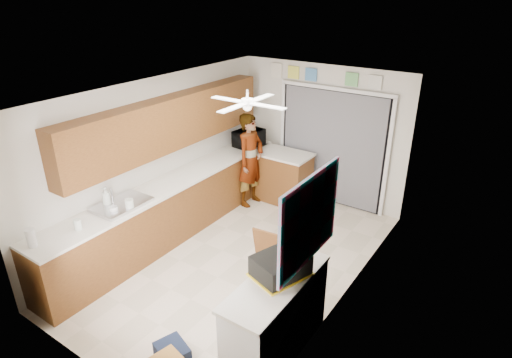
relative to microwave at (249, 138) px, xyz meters
The scene contains 40 objects.
floor 2.56m from the microwave, 58.05° to the right, with size 5.00×5.00×0.00m, color beige.
ceiling 2.70m from the microwave, 58.05° to the right, with size 5.00×5.00×0.00m, color white.
wall_back 1.35m from the microwave, 23.85° to the left, with size 3.20×3.20×0.00m, color silver.
wall_front 4.63m from the microwave, 74.67° to the right, with size 3.20×3.20×0.00m, color silver.
wall_left 2.00m from the microwave, 100.91° to the right, with size 5.00×5.00×0.00m, color silver.
wall_right 3.44m from the microwave, 34.78° to the right, with size 5.00×5.00×0.00m, color silver.
left_base_cabinets 2.06m from the microwave, 92.28° to the right, with size 0.60×4.80×0.90m, color brown.
left_countertop 1.97m from the microwave, 91.98° to the right, with size 0.62×4.80×0.04m, color white.
upper_cabinets 1.91m from the microwave, 97.06° to the right, with size 0.32×4.00×0.80m, color brown.
sink_basin 2.96m from the microwave, 91.31° to the right, with size 0.50×0.76×0.06m, color silver.
faucet 2.97m from the microwave, 94.98° to the right, with size 0.03×0.03×0.22m, color silver.
peninsula_base 0.97m from the microwave, ahead, with size 1.00×0.60×0.90m, color brown.
peninsula_top 0.74m from the microwave, ahead, with size 1.04×0.64×0.04m, color white.
back_opening_recess 1.56m from the microwave, 19.12° to the left, with size 2.00×0.06×2.10m, color black.
curtain_panel 1.55m from the microwave, 17.72° to the left, with size 1.90×0.03×2.05m, color slate.
door_trim_left 0.66m from the microwave, 46.74° to the left, with size 0.06×0.04×2.10m, color white.
door_trim_right 2.54m from the microwave, 10.91° to the left, with size 0.06×0.04×2.10m, color white.
door_trim_head 1.86m from the microwave, 18.07° to the left, with size 2.10×0.04×0.06m, color white.
header_frame_0 1.45m from the microwave, 39.37° to the left, with size 0.22×0.02×0.22m, color #E5EA4E.
header_frame_1 1.63m from the microwave, 27.70° to the left, with size 0.22×0.02×0.22m, color #4B8BCA.
header_frame_3 2.16m from the microwave, 16.51° to the left, with size 0.22×0.02×0.22m, color #6AB96A.
header_frame_4 2.49m from the microwave, 13.52° to the left, with size 0.22×0.02×0.22m, color silver.
route66_sign 1.34m from the microwave, 61.94° to the left, with size 0.22×0.02×0.26m, color silver.
right_counter_base 4.12m from the microwave, 50.85° to the right, with size 0.50×1.40×0.90m, color white.
right_counter_top 4.07m from the microwave, 50.96° to the right, with size 0.54×1.44×0.04m, color white.
abstract_painting 4.11m from the microwave, 46.57° to the right, with size 0.03×1.15×0.95m, color #F65A97.
ceiling_fan 2.47m from the microwave, 55.22° to the right, with size 1.14×1.14×0.24m, color white.
microwave is the anchor object (origin of this frame).
soap_bottle 3.09m from the microwave, 94.09° to the right, with size 0.11×0.11×0.29m, color silver.
cup 3.16m from the microwave, 89.97° to the right, with size 0.12×0.12×0.09m, color white.
jar_a 2.98m from the microwave, 87.74° to the right, with size 0.11×0.11×0.16m, color silver.
jar_b 3.68m from the microwave, 90.33° to the right, with size 0.09×0.09×0.14m, color silver.
paper_towel_roll 4.21m from the microwave, 91.77° to the right, with size 0.11×0.11×0.23m, color white.
suitcase 3.97m from the microwave, 50.16° to the right, with size 0.41×0.55×0.23m, color black.
suitcase_rim 3.97m from the microwave, 50.16° to the right, with size 0.44×0.58×0.02m, color yellow.
suitcase_lid 3.76m from the microwave, 47.32° to the right, with size 0.42×0.03×0.50m, color black.
navy_crate 4.41m from the microwave, 66.08° to the right, with size 0.35×0.29×0.21m, color #131C31.
cabinet_door_panel 2.59m from the microwave, 49.10° to the right, with size 0.40×0.03×0.59m, color brown.
man 0.57m from the microwave, 51.82° to the right, with size 0.62×0.41×1.71m, color white.
dog 1.83m from the microwave, 29.73° to the right, with size 0.23×0.53×0.42m, color black.
Camera 1 is at (3.17, -4.27, 3.73)m, focal length 30.00 mm.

